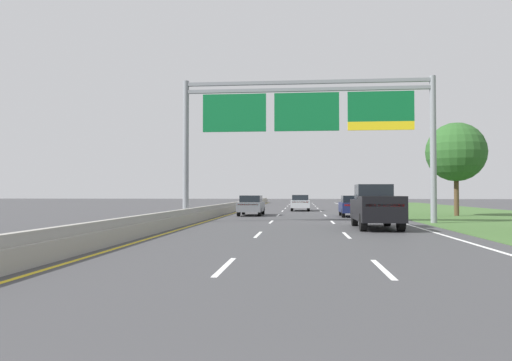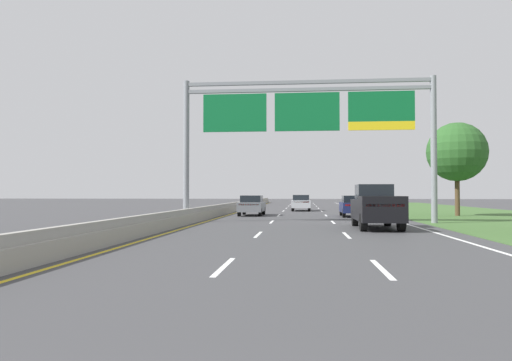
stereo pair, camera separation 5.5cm
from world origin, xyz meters
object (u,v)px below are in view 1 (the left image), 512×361
(car_grey_left_lane_sedan, at_px, (251,205))
(roadside_tree_mid, at_px, (456,152))
(pickup_truck_black, at_px, (376,207))
(car_silver_centre_lane_sedan, at_px, (300,203))
(overhead_sign_gantry, at_px, (307,119))
(car_navy_right_lane_sedan, at_px, (353,206))

(car_grey_left_lane_sedan, bearing_deg, roadside_tree_mid, -87.74)
(pickup_truck_black, xyz_separation_m, car_silver_centre_lane_sedan, (-3.79, 23.71, -0.26))
(overhead_sign_gantry, xyz_separation_m, pickup_truck_black, (3.36, -4.40, -5.10))
(pickup_truck_black, bearing_deg, car_grey_left_lane_sedan, 29.89)
(car_navy_right_lane_sedan, height_order, roadside_tree_mid, roadside_tree_mid)
(pickup_truck_black, distance_m, car_silver_centre_lane_sedan, 24.01)
(car_navy_right_lane_sedan, relative_size, roadside_tree_mid, 0.62)
(pickup_truck_black, height_order, roadside_tree_mid, roadside_tree_mid)
(car_navy_right_lane_sedan, bearing_deg, roadside_tree_mid, -77.60)
(roadside_tree_mid, bearing_deg, overhead_sign_gantry, -140.72)
(overhead_sign_gantry, bearing_deg, car_navy_right_lane_sedan, 65.73)
(car_grey_left_lane_sedan, xyz_separation_m, roadside_tree_mid, (15.75, 0.53, 4.08))
(car_grey_left_lane_sedan, distance_m, car_navy_right_lane_sedan, 7.81)
(overhead_sign_gantry, distance_m, roadside_tree_mid, 14.93)
(car_grey_left_lane_sedan, distance_m, roadside_tree_mid, 16.28)
(car_silver_centre_lane_sedan, height_order, car_navy_right_lane_sedan, same)
(car_silver_centre_lane_sedan, relative_size, car_grey_left_lane_sedan, 1.00)
(car_silver_centre_lane_sedan, bearing_deg, pickup_truck_black, -170.99)
(pickup_truck_black, height_order, car_silver_centre_lane_sedan, pickup_truck_black)
(car_navy_right_lane_sedan, xyz_separation_m, roadside_tree_mid, (8.02, 1.66, 4.08))
(car_silver_centre_lane_sedan, height_order, car_grey_left_lane_sedan, same)
(overhead_sign_gantry, bearing_deg, car_grey_left_lane_sedan, 115.46)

